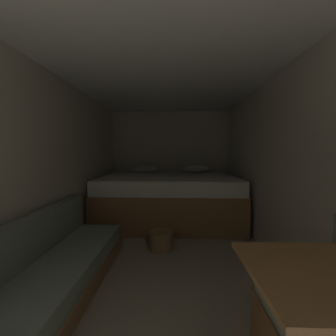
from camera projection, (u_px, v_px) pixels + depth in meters
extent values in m
plane|color=#A39984|center=(165.00, 269.00, 2.54)|extent=(7.35, 7.35, 0.00)
cube|color=beige|center=(170.00, 161.00, 5.16)|extent=(2.61, 0.05, 2.14)
cube|color=beige|center=(44.00, 170.00, 2.51)|extent=(0.05, 5.35, 2.14)
cube|color=beige|center=(289.00, 170.00, 2.43)|extent=(0.05, 5.35, 2.14)
cube|color=white|center=(164.00, 63.00, 2.39)|extent=(2.61, 5.35, 0.05)
cube|color=olive|center=(169.00, 205.00, 4.28)|extent=(2.39, 1.72, 0.59)
cube|color=white|center=(169.00, 182.00, 4.25)|extent=(2.35, 1.68, 0.24)
ellipsoid|color=white|center=(144.00, 169.00, 4.89)|extent=(0.54, 0.35, 0.17)
ellipsoid|color=white|center=(196.00, 169.00, 4.86)|extent=(0.54, 0.35, 0.17)
cube|color=#9E7247|center=(39.00, 309.00, 1.79)|extent=(0.64, 2.75, 0.14)
cube|color=gray|center=(38.00, 290.00, 1.78)|extent=(0.60, 2.71, 0.16)
cube|color=gray|center=(3.00, 254.00, 1.77)|extent=(0.12, 2.71, 0.39)
cylinder|color=silver|center=(316.00, 335.00, 1.15)|extent=(0.05, 0.05, 0.74)
cylinder|color=olive|center=(161.00, 240.00, 3.06)|extent=(0.31, 0.31, 0.23)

